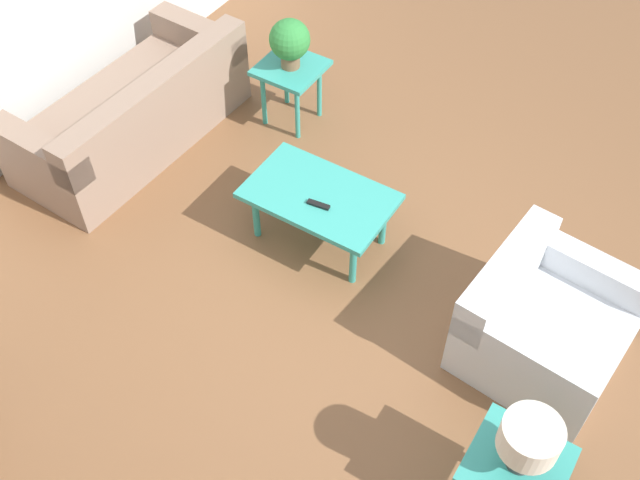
{
  "coord_description": "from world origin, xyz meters",
  "views": [
    {
      "loc": [
        -1.37,
        2.79,
        4.12
      ],
      "look_at": [
        0.27,
        0.18,
        0.55
      ],
      "focal_mm": 42.0,
      "sensor_mm": 36.0,
      "label": 1
    }
  ],
  "objects_px": {
    "coffee_table": "(319,199)",
    "sofa": "(135,114)",
    "potted_plant": "(290,41)",
    "side_table_plant": "(291,75)",
    "table_lamp": "(529,441)",
    "armchair": "(542,324)",
    "side_table_lamp": "(515,471)"
  },
  "relations": [
    {
      "from": "coffee_table",
      "to": "potted_plant",
      "type": "xyz_separation_m",
      "value": [
        0.91,
        -1.01,
        0.37
      ]
    },
    {
      "from": "side_table_plant",
      "to": "table_lamp",
      "type": "distance_m",
      "value": 3.55
    },
    {
      "from": "potted_plant",
      "to": "armchair",
      "type": "bearing_deg",
      "value": 157.3
    },
    {
      "from": "sofa",
      "to": "side_table_lamp",
      "type": "bearing_deg",
      "value": 73.52
    },
    {
      "from": "coffee_table",
      "to": "side_table_lamp",
      "type": "height_order",
      "value": "side_table_lamp"
    },
    {
      "from": "potted_plant",
      "to": "side_table_lamp",
      "type": "bearing_deg",
      "value": 142.63
    },
    {
      "from": "armchair",
      "to": "potted_plant",
      "type": "xyz_separation_m",
      "value": [
        2.58,
        -1.08,
        0.49
      ]
    },
    {
      "from": "side_table_plant",
      "to": "table_lamp",
      "type": "relative_size",
      "value": 1.44
    },
    {
      "from": "side_table_plant",
      "to": "side_table_lamp",
      "type": "distance_m",
      "value": 3.53
    },
    {
      "from": "armchair",
      "to": "side_table_plant",
      "type": "xyz_separation_m",
      "value": [
        2.58,
        -1.08,
        0.17
      ]
    },
    {
      "from": "side_table_plant",
      "to": "side_table_lamp",
      "type": "height_order",
      "value": "same"
    },
    {
      "from": "sofa",
      "to": "armchair",
      "type": "relative_size",
      "value": 1.89
    },
    {
      "from": "side_table_plant",
      "to": "armchair",
      "type": "bearing_deg",
      "value": 157.3
    },
    {
      "from": "sofa",
      "to": "potted_plant",
      "type": "bearing_deg",
      "value": 136.85
    },
    {
      "from": "sofa",
      "to": "table_lamp",
      "type": "height_order",
      "value": "table_lamp"
    },
    {
      "from": "table_lamp",
      "to": "potted_plant",
      "type": "bearing_deg",
      "value": -37.37
    },
    {
      "from": "coffee_table",
      "to": "table_lamp",
      "type": "distance_m",
      "value": 2.24
    },
    {
      "from": "armchair",
      "to": "table_lamp",
      "type": "xyz_separation_m",
      "value": [
        -0.22,
        1.06,
        0.51
      ]
    },
    {
      "from": "side_table_plant",
      "to": "table_lamp",
      "type": "bearing_deg",
      "value": 142.63
    },
    {
      "from": "side_table_lamp",
      "to": "sofa",
      "type": "bearing_deg",
      "value": -18.62
    },
    {
      "from": "coffee_table",
      "to": "table_lamp",
      "type": "relative_size",
      "value": 2.69
    },
    {
      "from": "armchair",
      "to": "table_lamp",
      "type": "relative_size",
      "value": 2.78
    },
    {
      "from": "sofa",
      "to": "table_lamp",
      "type": "relative_size",
      "value": 5.27
    },
    {
      "from": "armchair",
      "to": "side_table_plant",
      "type": "distance_m",
      "value": 2.8
    },
    {
      "from": "side_table_plant",
      "to": "side_table_lamp",
      "type": "xyz_separation_m",
      "value": [
        -2.8,
        2.14,
        0.0
      ]
    },
    {
      "from": "side_table_lamp",
      "to": "side_table_plant",
      "type": "bearing_deg",
      "value": -37.37
    },
    {
      "from": "side_table_lamp",
      "to": "table_lamp",
      "type": "relative_size",
      "value": 1.44
    },
    {
      "from": "coffee_table",
      "to": "side_table_lamp",
      "type": "distance_m",
      "value": 2.21
    },
    {
      "from": "sofa",
      "to": "potted_plant",
      "type": "height_order",
      "value": "potted_plant"
    },
    {
      "from": "side_table_lamp",
      "to": "potted_plant",
      "type": "relative_size",
      "value": 1.32
    },
    {
      "from": "coffee_table",
      "to": "table_lamp",
      "type": "xyz_separation_m",
      "value": [
        -1.9,
        1.13,
        0.38
      ]
    },
    {
      "from": "coffee_table",
      "to": "sofa",
      "type": "bearing_deg",
      "value": -3.73
    }
  ]
}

